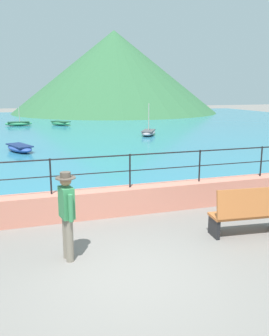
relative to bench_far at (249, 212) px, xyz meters
The scene contains 11 objects.
ground_plane 3.30m from the bench_far, 163.86° to the right, with size 120.00×120.00×0.00m, color slate.
promenade_wall 3.88m from the bench_far, 143.65° to the left, with size 20.00×0.56×0.70m, color tan.
railing 3.95m from the bench_far, 143.65° to the left, with size 18.44×0.04×0.90m.
lake_water 25.14m from the bench_far, 97.13° to the left, with size 64.00×44.32×0.06m, color teal.
hill_main 44.26m from the bench_far, 79.06° to the left, with size 28.17×28.17×11.00m, color #33663D.
bench_far is the anchor object (origin of this frame).
person_walking 4.07m from the bench_far, behind, with size 0.38×0.56×1.75m.
boat_0 27.47m from the bench_far, 99.96° to the left, with size 2.30×0.91×1.61m.
boat_1 26.41m from the bench_far, 92.49° to the left, with size 2.08×2.39×0.36m.
boat_3 17.61m from the bench_far, 77.29° to the left, with size 1.90×2.45×2.21m.
boat_4 13.79m from the bench_far, 110.44° to the left, with size 1.68×2.47×0.36m.
Camera 1 is at (-1.71, -5.63, 3.26)m, focal length 38.55 mm.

